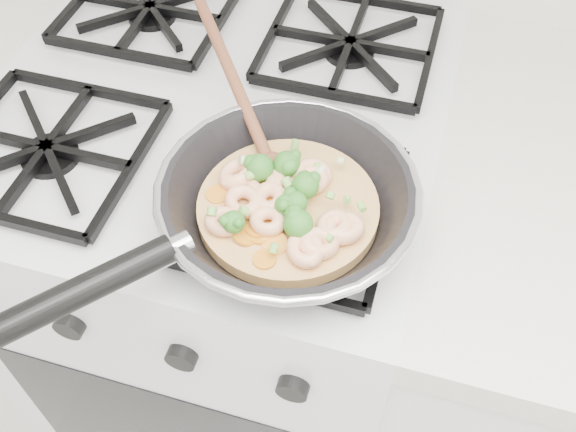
# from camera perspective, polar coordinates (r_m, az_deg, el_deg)

# --- Properties ---
(stove) EXTENTS (0.60, 0.60, 0.92)m
(stove) POSITION_cam_1_polar(r_m,az_deg,el_deg) (1.20, -4.82, -6.06)
(stove) COLOR silver
(stove) RESTS_ON ground
(skillet) EXTENTS (0.36, 0.50, 0.09)m
(skillet) POSITION_cam_1_polar(r_m,az_deg,el_deg) (0.67, -0.52, 1.17)
(skillet) COLOR black
(skillet) RESTS_ON stove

